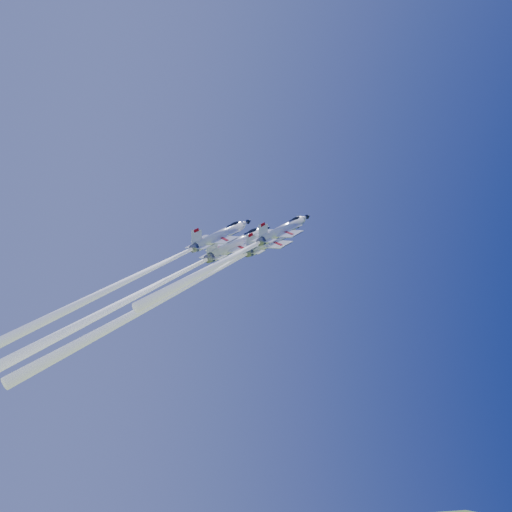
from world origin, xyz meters
name	(u,v)px	position (x,y,z in m)	size (l,w,h in m)	color
jet_lead	(192,283)	(-12.11, -1.38, 86.31)	(42.80, 22.76, 41.22)	white
jet_left	(135,296)	(-21.40, -1.85, 83.21)	(47.35, 25.21, 45.84)	white
jet_right	(240,253)	(-5.64, -6.82, 90.81)	(28.99, 15.25, 26.64)	white
jet_slot	(129,279)	(-23.38, -7.09, 84.49)	(39.31, 20.92, 37.97)	white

